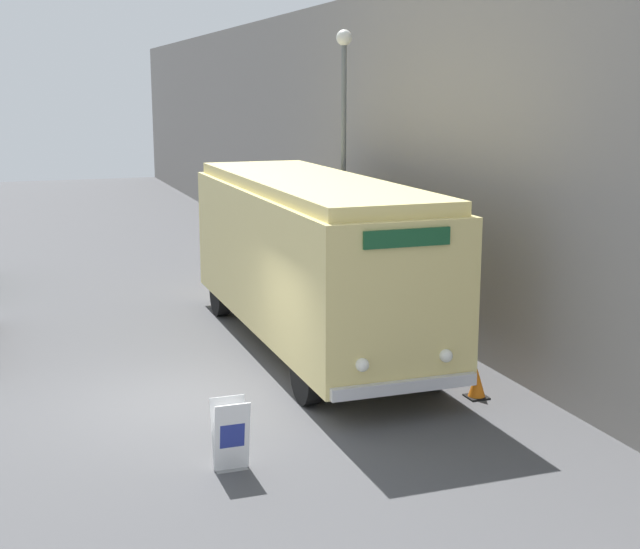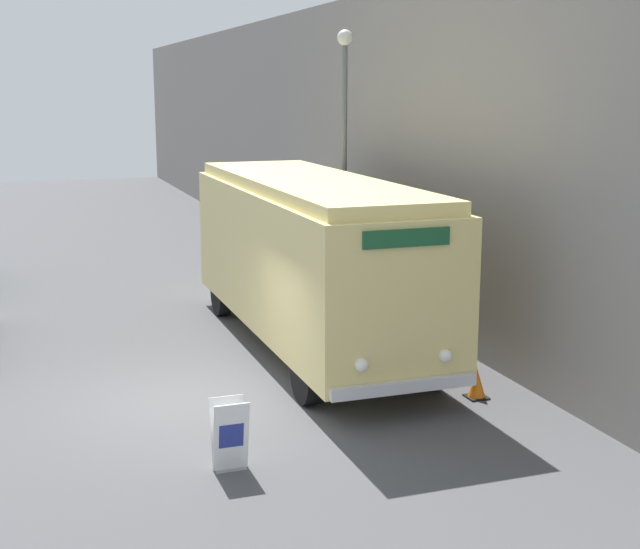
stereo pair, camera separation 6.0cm
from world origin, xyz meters
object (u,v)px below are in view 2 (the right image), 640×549
Objects in this scene: sign_board at (230,436)px; traffic_cone at (477,384)px; vintage_bus at (311,253)px; streetlamp at (345,134)px.

sign_board is 1.94× the size of traffic_cone.
vintage_bus is at bearing 60.70° from sign_board.
streetlamp reaches higher than sign_board.
vintage_bus is 3.72m from streetlamp.
traffic_cone is at bearing -89.35° from streetlamp.
streetlamp is (4.68, 7.83, 3.76)m from sign_board.
sign_board is 9.87m from streetlamp.
vintage_bus is 1.42× the size of streetlamp.
vintage_bus is at bearing -124.18° from streetlamp.
streetlamp is (1.65, 2.43, 2.27)m from vintage_bus.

